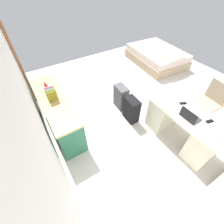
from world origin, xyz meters
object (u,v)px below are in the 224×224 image
(suitcase_black, at_px, (131,110))
(cell_phone_by_mouse, at_px, (183,103))
(office_chair, at_px, (207,105))
(laptop, at_px, (190,116))
(bed, at_px, (157,56))
(figurine_small, at_px, (45,84))
(suitcase_spare_grey, at_px, (121,97))
(desk, at_px, (183,126))
(credenza, at_px, (58,113))
(cell_phone_near_laptop, at_px, (210,121))
(computer_mouse, at_px, (178,108))

(suitcase_black, relative_size, cell_phone_by_mouse, 4.25)
(office_chair, height_order, laptop, office_chair)
(bed, distance_m, suitcase_black, 2.92)
(bed, relative_size, suitcase_black, 3.48)
(figurine_small, bearing_deg, suitcase_spare_grey, -114.85)
(desk, height_order, suitcase_black, desk)
(credenza, relative_size, cell_phone_by_mouse, 13.24)
(laptop, height_order, cell_phone_by_mouse, laptop)
(suitcase_spare_grey, bearing_deg, suitcase_black, 177.94)
(desk, height_order, bed, desk)
(desk, xyz_separation_m, cell_phone_by_mouse, (0.24, -0.12, 0.35))
(office_chair, bearing_deg, credenza, 61.80)
(office_chair, bearing_deg, laptop, 99.52)
(suitcase_spare_grey, relative_size, cell_phone_near_laptop, 4.33)
(credenza, relative_size, laptop, 5.80)
(bed, xyz_separation_m, figurine_small, (-0.52, 3.81, 0.59))
(office_chair, distance_m, cell_phone_by_mouse, 0.85)
(computer_mouse, bearing_deg, suitcase_black, 29.53)
(suitcase_spare_grey, bearing_deg, figurine_small, 68.60)
(office_chair, distance_m, cell_phone_near_laptop, 0.92)
(desk, distance_m, office_chair, 0.91)
(computer_mouse, bearing_deg, figurine_small, 44.03)
(desk, xyz_separation_m, office_chair, (0.10, -0.90, 0.04))
(suitcase_black, bearing_deg, figurine_small, 53.81)
(figurine_small, bearing_deg, cell_phone_near_laptop, -139.70)
(cell_phone_near_laptop, bearing_deg, figurine_small, 54.63)
(suitcase_black, height_order, laptop, laptop)
(figurine_small, bearing_deg, laptop, -140.31)
(computer_mouse, height_order, figurine_small, figurine_small)
(suitcase_black, bearing_deg, bed, -52.10)
(bed, distance_m, laptop, 3.40)
(credenza, distance_m, cell_phone_by_mouse, 2.48)
(suitcase_spare_grey, relative_size, figurine_small, 5.36)
(laptop, relative_size, cell_phone_by_mouse, 2.28)
(suitcase_black, height_order, cell_phone_near_laptop, cell_phone_near_laptop)
(computer_mouse, xyz_separation_m, figurine_small, (1.92, 1.85, 0.08))
(credenza, height_order, computer_mouse, credenza)
(cell_phone_near_laptop, bearing_deg, office_chair, -47.79)
(desk, bearing_deg, credenza, 49.89)
(desk, height_order, suitcase_spare_grey, desk)
(desk, distance_m, figurine_small, 2.89)
(office_chair, bearing_deg, computer_mouse, 84.59)
(suitcase_black, relative_size, cell_phone_near_laptop, 4.25)
(computer_mouse, distance_m, cell_phone_by_mouse, 0.19)
(suitcase_black, bearing_deg, office_chair, -118.58)
(desk, xyz_separation_m, credenza, (1.61, 1.91, 0.01))
(office_chair, relative_size, cell_phone_near_laptop, 6.91)
(laptop, relative_size, figurine_small, 2.82)
(office_chair, height_order, bed, office_chair)
(suitcase_black, xyz_separation_m, cell_phone_by_mouse, (-0.72, -0.62, 0.44))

